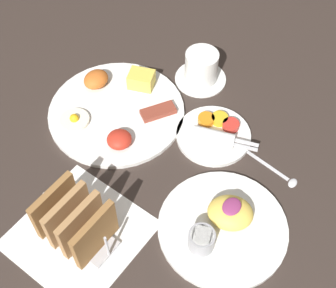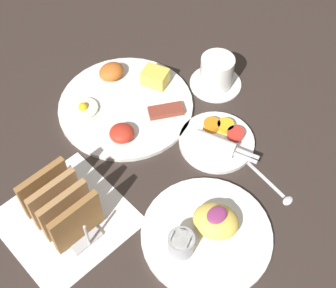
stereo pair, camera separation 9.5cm
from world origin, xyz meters
name	(u,v)px [view 1 (the left image)]	position (x,y,z in m)	size (l,w,h in m)	color
ground_plane	(167,190)	(0.00, 0.00, 0.00)	(3.00, 3.00, 0.00)	#332823
napkin_flat	(80,234)	(-0.17, 0.07, 0.00)	(0.22, 0.22, 0.00)	white
plate_breakfast	(116,108)	(0.10, 0.21, 0.01)	(0.30, 0.30, 0.05)	white
plate_condiments	(215,134)	(0.16, 0.00, 0.01)	(0.16, 0.18, 0.04)	white
plate_foreground	(222,225)	(-0.01, -0.13, 0.02)	(0.24, 0.24, 0.06)	white
toast_rack	(75,221)	(-0.17, 0.07, 0.05)	(0.10, 0.15, 0.10)	#B7B7BC
coffee_cup	(201,68)	(0.29, 0.12, 0.04)	(0.12, 0.12, 0.08)	white
teaspoon	(279,173)	(0.17, -0.16, 0.00)	(0.03, 0.13, 0.01)	silver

